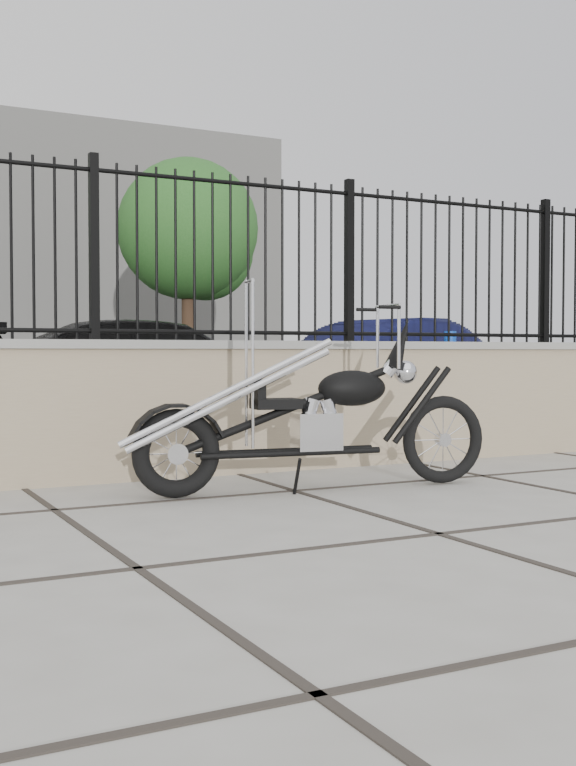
# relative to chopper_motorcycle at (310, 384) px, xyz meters

# --- Properties ---
(ground_plane) EXTENTS (90.00, 90.00, 0.00)m
(ground_plane) POSITION_rel_chopper_motorcycle_xyz_m (-0.09, -1.47, -0.67)
(ground_plane) COLOR #99968E
(ground_plane) RESTS_ON ground
(retaining_wall) EXTENTS (14.00, 0.36, 0.96)m
(retaining_wall) POSITION_rel_chopper_motorcycle_xyz_m (-0.09, 1.03, -0.19)
(retaining_wall) COLOR gray
(retaining_wall) RESTS_ON ground_plane
(iron_fence) EXTENTS (14.00, 0.08, 1.20)m
(iron_fence) POSITION_rel_chopper_motorcycle_xyz_m (-0.09, 1.03, 0.89)
(iron_fence) COLOR black
(iron_fence) RESTS_ON retaining_wall
(chopper_motorcycle) EXTENTS (2.28, 0.72, 1.35)m
(chopper_motorcycle) POSITION_rel_chopper_motorcycle_xyz_m (0.00, 0.00, 0.00)
(chopper_motorcycle) COLOR black
(chopper_motorcycle) RESTS_ON ground_plane
(car_black) EXTENTS (4.50, 2.18, 1.26)m
(car_black) POSITION_rel_chopper_motorcycle_xyz_m (0.96, 5.57, -0.04)
(car_black) COLOR black
(car_black) RESTS_ON parking_lot
(car_blue) EXTENTS (4.28, 2.41, 1.33)m
(car_blue) POSITION_rel_chopper_motorcycle_xyz_m (4.75, 5.65, -0.01)
(car_blue) COLOR #0E1136
(car_blue) RESTS_ON parking_lot
(bollard_b) EXTENTS (0.17, 0.17, 1.10)m
(bollard_b) POSITION_rel_chopper_motorcycle_xyz_m (3.29, 2.87, -0.12)
(bollard_b) COLOR #0B2DA8
(bollard_b) RESTS_ON ground_plane
(tree_right) EXTENTS (3.31, 3.31, 5.59)m
(tree_right) POSITION_rel_chopper_motorcycle_xyz_m (4.87, 14.94, 3.24)
(tree_right) COLOR #382619
(tree_right) RESTS_ON ground_plane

